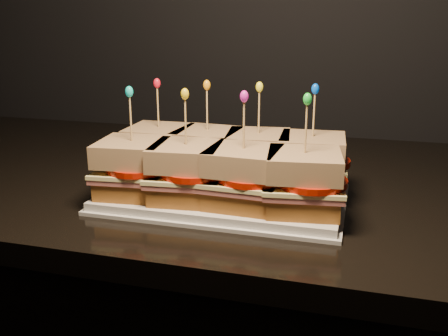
# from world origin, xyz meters

# --- Properties ---
(granite_slab) EXTENTS (2.71, 0.75, 0.04)m
(granite_slab) POSITION_xyz_m (-0.23, 1.63, 0.88)
(granite_slab) COLOR black
(granite_slab) RESTS_ON cabinet
(platter) EXTENTS (0.37, 0.23, 0.02)m
(platter) POSITION_xyz_m (-0.11, 1.49, 0.91)
(platter) COLOR silver
(platter) RESTS_ON granite_slab
(platter_rim) EXTENTS (0.38, 0.24, 0.01)m
(platter_rim) POSITION_xyz_m (-0.11, 1.49, 0.90)
(platter_rim) COLOR silver
(platter_rim) RESTS_ON granite_slab
(sandwich_0_bread_bot) EXTENTS (0.10, 0.10, 0.03)m
(sandwich_0_bread_bot) POSITION_xyz_m (-0.25, 1.54, 0.93)
(sandwich_0_bread_bot) COLOR brown
(sandwich_0_bread_bot) RESTS_ON platter
(sandwich_0_ham) EXTENTS (0.11, 0.11, 0.01)m
(sandwich_0_ham) POSITION_xyz_m (-0.25, 1.54, 0.95)
(sandwich_0_ham) COLOR #B25255
(sandwich_0_ham) RESTS_ON sandwich_0_bread_bot
(sandwich_0_cheese) EXTENTS (0.11, 0.11, 0.01)m
(sandwich_0_cheese) POSITION_xyz_m (-0.25, 1.54, 0.96)
(sandwich_0_cheese) COLOR #FFF49D
(sandwich_0_cheese) RESTS_ON sandwich_0_ham
(sandwich_0_tomato) EXTENTS (0.10, 0.10, 0.01)m
(sandwich_0_tomato) POSITION_xyz_m (-0.23, 1.53, 0.96)
(sandwich_0_tomato) COLOR #BD1806
(sandwich_0_tomato) RESTS_ON sandwich_0_cheese
(sandwich_0_bread_top) EXTENTS (0.10, 0.10, 0.03)m
(sandwich_0_bread_top) POSITION_xyz_m (-0.25, 1.54, 0.98)
(sandwich_0_bread_top) COLOR brown
(sandwich_0_bread_top) RESTS_ON sandwich_0_tomato
(sandwich_0_pick) EXTENTS (0.00, 0.00, 0.09)m
(sandwich_0_pick) POSITION_xyz_m (-0.25, 1.54, 1.03)
(sandwich_0_pick) COLOR tan
(sandwich_0_pick) RESTS_ON sandwich_0_bread_top
(sandwich_0_frill) EXTENTS (0.01, 0.01, 0.02)m
(sandwich_0_frill) POSITION_xyz_m (-0.25, 1.54, 1.08)
(sandwich_0_frill) COLOR red
(sandwich_0_frill) RESTS_ON sandwich_0_pick
(sandwich_1_bread_bot) EXTENTS (0.11, 0.11, 0.03)m
(sandwich_1_bread_bot) POSITION_xyz_m (-0.16, 1.54, 0.93)
(sandwich_1_bread_bot) COLOR brown
(sandwich_1_bread_bot) RESTS_ON platter
(sandwich_1_ham) EXTENTS (0.12, 0.11, 0.01)m
(sandwich_1_ham) POSITION_xyz_m (-0.16, 1.54, 0.95)
(sandwich_1_ham) COLOR #B25255
(sandwich_1_ham) RESTS_ON sandwich_1_bread_bot
(sandwich_1_cheese) EXTENTS (0.12, 0.12, 0.01)m
(sandwich_1_cheese) POSITION_xyz_m (-0.16, 1.54, 0.96)
(sandwich_1_cheese) COLOR #FFF49D
(sandwich_1_cheese) RESTS_ON sandwich_1_ham
(sandwich_1_tomato) EXTENTS (0.10, 0.10, 0.01)m
(sandwich_1_tomato) POSITION_xyz_m (-0.15, 1.53, 0.96)
(sandwich_1_tomato) COLOR #BD1806
(sandwich_1_tomato) RESTS_ON sandwich_1_cheese
(sandwich_1_bread_top) EXTENTS (0.11, 0.11, 0.03)m
(sandwich_1_bread_top) POSITION_xyz_m (-0.16, 1.54, 0.98)
(sandwich_1_bread_top) COLOR brown
(sandwich_1_bread_top) RESTS_ON sandwich_1_tomato
(sandwich_1_pick) EXTENTS (0.00, 0.00, 0.09)m
(sandwich_1_pick) POSITION_xyz_m (-0.16, 1.54, 1.03)
(sandwich_1_pick) COLOR tan
(sandwich_1_pick) RESTS_ON sandwich_1_bread_top
(sandwich_1_frill) EXTENTS (0.01, 0.01, 0.02)m
(sandwich_1_frill) POSITION_xyz_m (-0.16, 1.54, 1.08)
(sandwich_1_frill) COLOR orange
(sandwich_1_frill) RESTS_ON sandwich_1_pick
(sandwich_2_bread_bot) EXTENTS (0.11, 0.11, 0.03)m
(sandwich_2_bread_bot) POSITION_xyz_m (-0.07, 1.54, 0.93)
(sandwich_2_bread_bot) COLOR brown
(sandwich_2_bread_bot) RESTS_ON platter
(sandwich_2_ham) EXTENTS (0.12, 0.12, 0.01)m
(sandwich_2_ham) POSITION_xyz_m (-0.07, 1.54, 0.95)
(sandwich_2_ham) COLOR #B25255
(sandwich_2_ham) RESTS_ON sandwich_2_bread_bot
(sandwich_2_cheese) EXTENTS (0.12, 0.12, 0.01)m
(sandwich_2_cheese) POSITION_xyz_m (-0.07, 1.54, 0.96)
(sandwich_2_cheese) COLOR #FFF49D
(sandwich_2_cheese) RESTS_ON sandwich_2_ham
(sandwich_2_tomato) EXTENTS (0.10, 0.10, 0.01)m
(sandwich_2_tomato) POSITION_xyz_m (-0.06, 1.53, 0.96)
(sandwich_2_tomato) COLOR #BD1806
(sandwich_2_tomato) RESTS_ON sandwich_2_cheese
(sandwich_2_bread_top) EXTENTS (0.11, 0.11, 0.03)m
(sandwich_2_bread_top) POSITION_xyz_m (-0.07, 1.54, 0.98)
(sandwich_2_bread_top) COLOR brown
(sandwich_2_bread_top) RESTS_ON sandwich_2_tomato
(sandwich_2_pick) EXTENTS (0.00, 0.00, 0.09)m
(sandwich_2_pick) POSITION_xyz_m (-0.07, 1.54, 1.03)
(sandwich_2_pick) COLOR tan
(sandwich_2_pick) RESTS_ON sandwich_2_bread_top
(sandwich_2_frill) EXTENTS (0.01, 0.01, 0.02)m
(sandwich_2_frill) POSITION_xyz_m (-0.07, 1.54, 1.08)
(sandwich_2_frill) COLOR yellow
(sandwich_2_frill) RESTS_ON sandwich_2_pick
(sandwich_3_bread_bot) EXTENTS (0.11, 0.11, 0.03)m
(sandwich_3_bread_bot) POSITION_xyz_m (0.02, 1.54, 0.93)
(sandwich_3_bread_bot) COLOR brown
(sandwich_3_bread_bot) RESTS_ON platter
(sandwich_3_ham) EXTENTS (0.12, 0.11, 0.01)m
(sandwich_3_ham) POSITION_xyz_m (0.02, 1.54, 0.95)
(sandwich_3_ham) COLOR #B25255
(sandwich_3_ham) RESTS_ON sandwich_3_bread_bot
(sandwich_3_cheese) EXTENTS (0.12, 0.11, 0.01)m
(sandwich_3_cheese) POSITION_xyz_m (0.02, 1.54, 0.96)
(sandwich_3_cheese) COLOR #FFF49D
(sandwich_3_cheese) RESTS_ON sandwich_3_ham
(sandwich_3_tomato) EXTENTS (0.10, 0.10, 0.01)m
(sandwich_3_tomato) POSITION_xyz_m (0.03, 1.53, 0.96)
(sandwich_3_tomato) COLOR #BD1806
(sandwich_3_tomato) RESTS_ON sandwich_3_cheese
(sandwich_3_bread_top) EXTENTS (0.11, 0.11, 0.03)m
(sandwich_3_bread_top) POSITION_xyz_m (0.02, 1.54, 0.98)
(sandwich_3_bread_top) COLOR brown
(sandwich_3_bread_top) RESTS_ON sandwich_3_tomato
(sandwich_3_pick) EXTENTS (0.00, 0.00, 0.09)m
(sandwich_3_pick) POSITION_xyz_m (0.02, 1.54, 1.03)
(sandwich_3_pick) COLOR tan
(sandwich_3_pick) RESTS_ON sandwich_3_bread_top
(sandwich_3_frill) EXTENTS (0.01, 0.01, 0.02)m
(sandwich_3_frill) POSITION_xyz_m (0.02, 1.54, 1.08)
(sandwich_3_frill) COLOR blue
(sandwich_3_frill) RESTS_ON sandwich_3_pick
(sandwich_4_bread_bot) EXTENTS (0.11, 0.11, 0.03)m
(sandwich_4_bread_bot) POSITION_xyz_m (-0.25, 1.43, 0.93)
(sandwich_4_bread_bot) COLOR brown
(sandwich_4_bread_bot) RESTS_ON platter
(sandwich_4_ham) EXTENTS (0.12, 0.12, 0.01)m
(sandwich_4_ham) POSITION_xyz_m (-0.25, 1.43, 0.95)
(sandwich_4_ham) COLOR #B25255
(sandwich_4_ham) RESTS_ON sandwich_4_bread_bot
(sandwich_4_cheese) EXTENTS (0.12, 0.12, 0.01)m
(sandwich_4_cheese) POSITION_xyz_m (-0.25, 1.43, 0.96)
(sandwich_4_cheese) COLOR #FFF49D
(sandwich_4_cheese) RESTS_ON sandwich_4_ham
(sandwich_4_tomato) EXTENTS (0.10, 0.10, 0.01)m
(sandwich_4_tomato) POSITION_xyz_m (-0.23, 1.43, 0.96)
(sandwich_4_tomato) COLOR #BD1806
(sandwich_4_tomato) RESTS_ON sandwich_4_cheese
(sandwich_4_bread_top) EXTENTS (0.11, 0.11, 0.03)m
(sandwich_4_bread_top) POSITION_xyz_m (-0.25, 1.43, 0.98)
(sandwich_4_bread_top) COLOR brown
(sandwich_4_bread_top) RESTS_ON sandwich_4_tomato
(sandwich_4_pick) EXTENTS (0.00, 0.00, 0.09)m
(sandwich_4_pick) POSITION_xyz_m (-0.25, 1.43, 1.03)
(sandwich_4_pick) COLOR tan
(sandwich_4_pick) RESTS_ON sandwich_4_bread_top
(sandwich_4_frill) EXTENTS (0.01, 0.01, 0.02)m
(sandwich_4_frill) POSITION_xyz_m (-0.25, 1.43, 1.08)
(sandwich_4_frill) COLOR #11BEAF
(sandwich_4_frill) RESTS_ON sandwich_4_pick
(sandwich_5_bread_bot) EXTENTS (0.11, 0.11, 0.03)m
(sandwich_5_bread_bot) POSITION_xyz_m (-0.16, 1.43, 0.93)
(sandwich_5_bread_bot) COLOR brown
(sandwich_5_bread_bot) RESTS_ON platter
(sandwich_5_ham) EXTENTS (0.12, 0.12, 0.01)m
(sandwich_5_ham) POSITION_xyz_m (-0.16, 1.43, 0.95)
(sandwich_5_ham) COLOR #B25255
(sandwich_5_ham) RESTS_ON sandwich_5_bread_bot
(sandwich_5_cheese) EXTENTS (0.12, 0.12, 0.01)m
(sandwich_5_cheese) POSITION_xyz_m (-0.16, 1.43, 0.96)
(sandwich_5_cheese) COLOR #FFF49D
(sandwich_5_cheese) RESTS_ON sandwich_5_ham
(sandwich_5_tomato) EXTENTS (0.10, 0.10, 0.01)m
(sandwich_5_tomato) POSITION_xyz_m (-0.15, 1.43, 0.96)
(sandwich_5_tomato) COLOR #BD1806
(sandwich_5_tomato) RESTS_ON sandwich_5_cheese
(sandwich_5_bread_top) EXTENTS (0.11, 0.11, 0.03)m
(sandwich_5_bread_top) POSITION_xyz_m (-0.16, 1.43, 0.98)
(sandwich_5_bread_top) COLOR brown
(sandwich_5_bread_top) RESTS_ON sandwich_5_tomato
(sandwich_5_pick) EXTENTS (0.00, 0.00, 0.09)m
(sandwich_5_pick) POSITION_xyz_m (-0.16, 1.43, 1.03)
(sandwich_5_pick) COLOR tan
(sandwich_5_pick) RESTS_ON sandwich_5_bread_top
(sandwich_5_frill) EXTENTS (0.01, 0.01, 0.02)m
(sandwich_5_frill) POSITION_xyz_m (-0.16, 1.43, 1.08)
(sandwich_5_frill) COLOR yellow
(sandwich_5_frill) RESTS_ON sandwich_5_pick
(sandwich_6_bread_bot) EXTENTS (0.10, 0.10, 0.03)m
(sandwich_6_bread_bot) POSITION_xyz_m (-0.07, 1.43, 0.93)
(sandwich_6_bread_bot) COLOR brown
(sandwich_6_bread_bot) RESTS_ON platter
(sandwich_6_ham) EXTENTS (0.11, 0.11, 0.01)m
(sandwich_6_ham) POSITION_xyz_m (-0.07, 1.43, 0.95)
(sandwich_6_ham) COLOR #B25255
(sandwich_6_ham) RESTS_ON sandwich_6_bread_bot
(sandwich_6_cheese) EXTENTS (0.12, 0.11, 0.01)m
(sandwich_6_cheese) POSITION_xyz_m (-0.07, 1.43, 0.96)
(sandwich_6_cheese) COLOR #FFF49D
(sandwich_6_cheese) RESTS_ON sandwich_6_ham
(sandwich_6_tomato) EXTENTS (0.10, 0.10, 0.01)m
(sandwich_6_tomato) POSITION_xyz_m (-0.06, 1.43, 0.96)
(sandwich_6_tomato) COLOR #BD1806
(sandwich_6_tomato) RESTS_ON sandwich_6_cheese
(sandwich_6_bread_top) EXTENTS (0.11, 0.11, 0.03)m
(sandwich_6_bread_top) POSITION_xyz_m (-0.07, 1.43, 0.98)
(sandwich_6_bread_top) COLOR brown
(sandwich_6_bread_top) RESTS_ON sandwich_6_tomato
(sandwich_6_pick) EXTENTS (0.00, 0.00, 0.09)m
(sandwich_6_pick) POSITION_xyz_m (-0.07, 1.43, 1.03)
(sandwich_6_pick) COLOR tan
(sandwich_6_pick) RESTS_ON sandwich_6_bread_top
(sandwich_6_frill) EXTENTS (0.01, 0.01, 0.02)m
(sandwich_6_frill) POSITION_xyz_m (-0.07, 1.43, 1.08)
(sandwich_6_frill) COLOR #D61FA9
(sandwich_6_frill) RESTS_ON sandwich_6_pick
(sandwich_7_bread_bot) EXTENTS (0.11, 0.11, 0.03)m
(sandwich_7_bread_bot) POSITION_xyz_m (0.02, 1.43, 0.93)
(sandwich_7_bread_bot) COLOR brown
(sandwich_7_bread_bot) RESTS_ON platter
(sandwich_7_ham) EXTENTS (0.12, 0.12, 0.01)m
(sandwich_7_ham) POSITION_xyz_m (0.02, 1.43, 0.95)
(sandwich_7_ham) COLOR #B25255
(sandwich_7_ham) RESTS_ON sandwich_7_bread_bot
(sandwich_7_cheese) EXTENTS (0.12, 0.12, 0.01)m
(sandwich_7_cheese) POSITION_xyz_m (0.02, 1.43, 0.96)
(sandwich_7_cheese) COLOR #FFF49D
(sandwich_7_cheese) RESTS_ON sandwich_7_ham
(sandwich_7_tomato) EXTENTS (0.10, 0.10, 0.01)m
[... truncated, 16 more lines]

